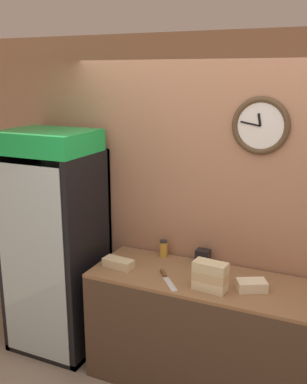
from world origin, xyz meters
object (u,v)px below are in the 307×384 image
Objects in this scene: beverage_cooler at (58,231)px; napkin_dispenser at (203,257)px; sandwich_flat_right at (118,263)px; sandwich_stack_top at (210,267)px; condiment_jar at (163,249)px; sandwich_stack_bottom at (210,285)px; sandwich_flat_left at (252,285)px; chefs_knife at (166,277)px; sandwich_stack_middle at (210,276)px.

beverage_cooler is 16.25× the size of napkin_dispenser.
sandwich_stack_top is at bearing -4.98° from sandwich_flat_right.
condiment_jar is at bearing 56.07° from sandwich_flat_right.
beverage_cooler is 7.81× the size of sandwich_stack_bottom.
beverage_cooler is at bearing 172.12° from sandwich_stack_bottom.
beverage_cooler reaches higher than condiment_jar.
sandwich_stack_top is 0.47m from napkin_dispenser.
beverage_cooler is 7.86× the size of sandwich_stack_top.
sandwich_flat_left reaches higher than sandwich_stack_bottom.
chefs_knife is 2.36× the size of napkin_dispenser.
beverage_cooler is at bearing 172.12° from sandwich_stack_middle.
chefs_knife is 0.43m from condiment_jar.
sandwich_flat_right is 2.12× the size of napkin_dispenser.
sandwich_flat_right is (-0.78, 0.07, -0.00)m from sandwich_stack_bottom.
sandwich_stack_top is 0.87× the size of chefs_knife.
condiment_jar reaches higher than chefs_knife.
sandwich_flat_right is (-1.05, -0.05, -0.00)m from sandwich_flat_left.
sandwich_flat_right is 1.82× the size of condiment_jar.
sandwich_flat_left is at bearing 23.74° from sandwich_stack_middle.
condiment_jar is at bearing 142.14° from sandwich_stack_bottom.
sandwich_stack_bottom is 1.01× the size of sandwich_stack_middle.
condiment_jar is 1.17× the size of napkin_dispenser.
sandwich_stack_bottom is 0.78m from sandwich_flat_right.
sandwich_stack_middle is at bearing -65.13° from napkin_dispenser.
condiment_jar is (-0.54, 0.42, -0.04)m from sandwich_stack_middle.
sandwich_stack_bottom is (1.45, -0.20, -0.13)m from beverage_cooler.
sandwich_flat_left is 0.87m from condiment_jar.
beverage_cooler reaches higher than sandwich_stack_top.
beverage_cooler is 1.47m from sandwich_stack_bottom.
sandwich_stack_middle is 0.79m from sandwich_flat_right.
chefs_knife is (-0.36, 0.04, -0.17)m from sandwich_stack_top.
beverage_cooler is 13.90× the size of condiment_jar.
sandwich_stack_bottom is 0.88× the size of chefs_knife.
sandwich_flat_left is (1.72, -0.08, -0.13)m from beverage_cooler.
condiment_jar reaches higher than sandwich_stack_bottom.
sandwich_stack_middle reaches higher than sandwich_stack_bottom.
chefs_knife is 2.02× the size of condiment_jar.
sandwich_stack_middle is 0.69m from condiment_jar.
condiment_jar reaches higher than sandwich_flat_left.
sandwich_stack_top is at bearing 180.00° from sandwich_stack_bottom.
chefs_knife is at bearing -3.58° from sandwich_flat_right.
sandwich_stack_middle is 0.46m from napkin_dispenser.
sandwich_stack_middle is 2.07× the size of napkin_dispenser.
chefs_knife is (0.42, -0.03, -0.03)m from sandwich_flat_right.
condiment_jar is at bearing 178.42° from napkin_dispenser.
sandwich_stack_bottom is 0.98× the size of sandwich_flat_right.
sandwich_flat_right is at bearing -11.20° from beverage_cooler.
beverage_cooler is 1.46m from sandwich_stack_top.
sandwich_stack_top is at bearing -65.13° from napkin_dispenser.
sandwich_stack_bottom reaches higher than chefs_knife.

